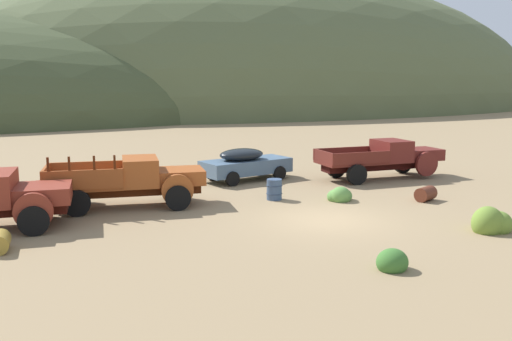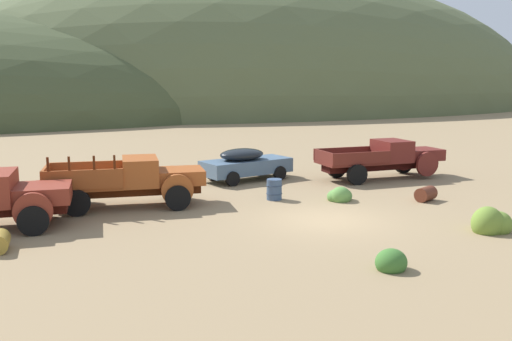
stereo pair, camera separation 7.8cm
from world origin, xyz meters
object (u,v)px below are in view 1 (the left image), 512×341
Objects in this scene: oil_drum_spare at (274,189)px; car_chalk_blue at (248,163)px; truck_oxblood at (388,158)px; oil_drum_tipped at (426,194)px; truck_oxide_orange at (138,181)px.

car_chalk_blue is at bearing 78.18° from oil_drum_spare.
car_chalk_blue is at bearing 164.35° from truck_oxblood.
oil_drum_tipped is (4.45, -7.34, -0.53)m from car_chalk_blue.
truck_oxblood is 7.74× the size of oil_drum_spare.
truck_oxide_orange reaches higher than car_chalk_blue.
truck_oxide_orange is at bearing -171.29° from truck_oxblood.
oil_drum_spare is at bearing -1.91° from truck_oxide_orange.
truck_oxide_orange is at bearing -161.88° from car_chalk_blue.
truck_oxide_orange is at bearing 158.61° from oil_drum_tipped.
car_chalk_blue is 4.61× the size of oil_drum_tipped.
car_chalk_blue is 6.95m from truck_oxblood.
car_chalk_blue is at bearing 121.21° from oil_drum_tipped.
truck_oxide_orange is 0.94× the size of truck_oxblood.
oil_drum_spare is 0.81× the size of oil_drum_tipped.
truck_oxide_orange reaches higher than truck_oxblood.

